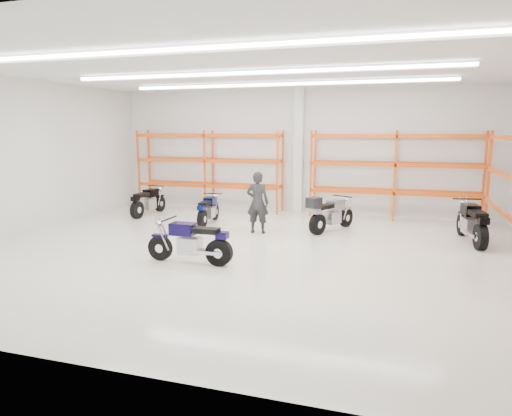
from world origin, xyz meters
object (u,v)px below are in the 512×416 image
(motorcycle_back_c, at_px, (329,214))
(standing_man, at_px, (258,202))
(motorcycle_back_a, at_px, (147,202))
(structural_column, at_px, (299,151))
(motorcycle_back_d, at_px, (472,224))
(motorcycle_main, at_px, (193,243))
(motorcycle_back_b, at_px, (208,211))

(motorcycle_back_c, bearing_deg, standing_man, -158.22)
(motorcycle_back_c, bearing_deg, motorcycle_back_a, 173.71)
(motorcycle_back_a, xyz_separation_m, structural_column, (4.98, 2.25, 1.78))
(motorcycle_back_c, distance_m, standing_man, 2.17)
(motorcycle_back_d, bearing_deg, motorcycle_back_c, 175.78)
(motorcycle_main, xyz_separation_m, motorcycle_back_c, (2.47, 4.22, 0.05))
(structural_column, bearing_deg, motorcycle_back_b, -126.99)
(standing_man, bearing_deg, motorcycle_back_a, -20.07)
(motorcycle_back_c, xyz_separation_m, standing_man, (-1.98, -0.79, 0.38))
(motorcycle_main, relative_size, motorcycle_back_c, 1.03)
(motorcycle_back_d, bearing_deg, motorcycle_main, -148.22)
(motorcycle_back_b, bearing_deg, motorcycle_back_d, -1.54)
(motorcycle_main, distance_m, motorcycle_back_c, 4.89)
(motorcycle_back_d, bearing_deg, structural_column, 149.15)
(motorcycle_back_a, relative_size, motorcycle_back_b, 1.07)
(motorcycle_back_a, relative_size, standing_man, 1.13)
(structural_column, bearing_deg, motorcycle_back_c, -62.09)
(motorcycle_back_b, relative_size, motorcycle_back_c, 0.95)
(motorcycle_back_d, relative_size, standing_man, 1.26)
(motorcycle_main, relative_size, motorcycle_back_a, 1.01)
(motorcycle_back_b, bearing_deg, motorcycle_back_a, 163.39)
(motorcycle_back_c, distance_m, structural_column, 3.78)
(motorcycle_back_a, distance_m, structural_column, 5.74)
(motorcycle_back_d, height_order, structural_column, structural_column)
(motorcycle_back_d, xyz_separation_m, standing_man, (-5.86, -0.51, 0.38))
(motorcycle_main, bearing_deg, motorcycle_back_b, 108.71)
(standing_man, xyz_separation_m, structural_column, (0.41, 3.77, 1.34))
(standing_man, bearing_deg, motorcycle_main, 80.14)
(motorcycle_back_c, xyz_separation_m, structural_column, (-1.58, 2.97, 1.72))
(motorcycle_back_d, relative_size, structural_column, 0.51)
(motorcycle_back_d, bearing_deg, motorcycle_back_a, 174.48)
(motorcycle_main, height_order, motorcycle_back_c, motorcycle_back_c)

